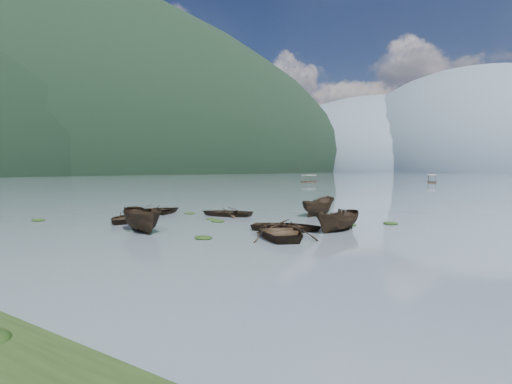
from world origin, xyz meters
The scene contains 23 objects.
ground_plane centered at (0.00, 0.00, 0.00)m, with size 2400.00×2400.00×0.00m, color slate.
left_ridge_far centered at (-480.00, 250.00, 0.00)m, with size 560.00×1400.00×380.00m, color black.
haze_mtn_a centered at (-260.00, 900.00, 0.00)m, with size 520.00×520.00×280.00m, color #475666.
haze_mtn_b centered at (-60.00, 900.00, 0.00)m, with size 520.00×520.00×340.00m, color #475666.
rowboat_0 centered at (-5.64, 3.43, 0.00)m, with size 3.31×4.64×0.96m, color black.
rowboat_1 centered at (-7.99, 8.10, 0.00)m, with size 3.55×4.97×1.03m, color black.
rowboat_2 centered at (-1.03, 0.82, 0.00)m, with size 1.76×4.67×1.80m, color black.
rowboat_3 centered at (7.04, 3.95, 0.00)m, with size 3.66×5.12×1.06m, color black.
rowboat_4 centered at (6.23, 6.12, 0.00)m, with size 3.18×4.45×0.92m, color black.
rowboat_5 centered at (9.01, 7.67, 0.00)m, with size 1.57×4.18×1.61m, color black.
rowboat_6 centered at (-7.98, 8.83, 0.00)m, with size 2.82×3.94×0.82m, color black.
rowboat_7 centered at (-2.11, 10.62, 0.00)m, with size 3.18×4.45×0.92m, color black.
rowboat_8 centered at (4.24, 15.17, 0.00)m, with size 1.71×4.54×1.75m, color black.
weed_clump_0 centered at (-11.78, 0.03, 0.00)m, with size 1.11×0.91×0.24m, color black.
weed_clump_1 centered at (-0.17, 7.12, 0.00)m, with size 1.08×0.87×0.24m, color black.
weed_clump_2 centered at (3.80, 0.98, 0.00)m, with size 1.10×0.88×0.24m, color black.
weed_clump_3 centered at (8.64, 10.82, 0.00)m, with size 0.95×0.80×0.21m, color black.
weed_clump_4 centered at (7.78, 3.04, 0.00)m, with size 1.10×0.88×0.23m, color black.
weed_clump_5 centered at (-5.60, 9.90, 0.00)m, with size 1.07×0.87×0.23m, color black.
weed_clump_6 centered at (-1.32, 7.83, 0.00)m, with size 0.93×0.77×0.19m, color black.
weed_clump_7 centered at (10.86, 12.93, 0.00)m, with size 1.07×0.86×0.23m, color black.
pontoon_left centered at (-37.94, 99.41, 0.00)m, with size 2.36×5.65×2.17m, color black, non-canonical shape.
pontoon_centre centered at (-4.24, 115.46, 0.00)m, with size 2.55×6.12×2.34m, color black, non-canonical shape.
Camera 1 is at (18.49, -15.75, 3.84)m, focal length 28.00 mm.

